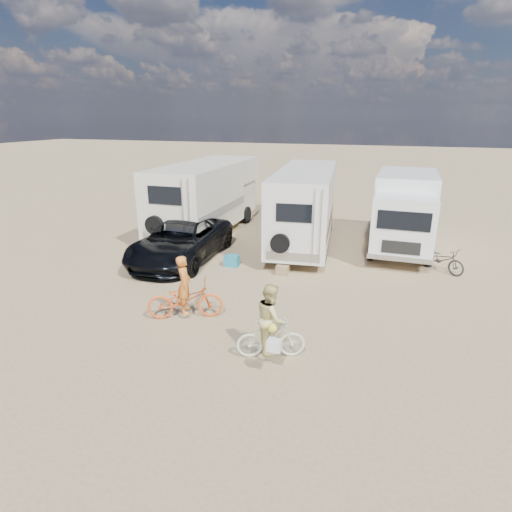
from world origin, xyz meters
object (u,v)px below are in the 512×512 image
(rider_man, at_px, (185,291))
(bike_parked, at_px, (442,259))
(rv_left, at_px, (207,199))
(rv_main, at_px, (305,208))
(rider_woman, at_px, (271,325))
(bike_woman, at_px, (271,338))
(crate, at_px, (283,270))
(bike_man, at_px, (185,300))
(dark_suv, at_px, (181,241))
(cooler, at_px, (232,261))
(box_truck, at_px, (404,213))

(rider_man, relative_size, bike_parked, 0.94)
(rv_left, bearing_deg, rider_man, -70.08)
(rv_main, bearing_deg, rider_woman, -88.79)
(bike_woman, relative_size, rider_man, 0.99)
(rv_main, xyz_separation_m, rider_woman, (1.17, -8.99, -0.76))
(rv_main, relative_size, rv_left, 1.01)
(rv_left, height_order, crate, rv_left)
(rv_main, height_order, bike_parked, rv_main)
(bike_woman, distance_m, rider_man, 2.99)
(bike_man, xyz_separation_m, rider_woman, (2.74, -1.16, 0.27))
(bike_woman, height_order, bike_parked, bike_woman)
(dark_suv, bearing_deg, cooler, -5.11)
(box_truck, relative_size, dark_suv, 1.11)
(rider_man, height_order, crate, rider_man)
(bike_man, xyz_separation_m, crate, (1.65, 4.01, -0.37))
(bike_parked, bearing_deg, box_truck, 67.13)
(bike_parked, xyz_separation_m, cooler, (-7.19, -1.81, -0.24))
(rv_left, relative_size, bike_man, 3.70)
(bike_man, height_order, bike_woman, bike_man)
(rv_main, relative_size, cooler, 15.07)
(rider_woman, xyz_separation_m, crate, (-1.10, 5.17, -0.64))
(rider_man, xyz_separation_m, bike_parked, (6.86, 6.02, -0.35))
(bike_man, xyz_separation_m, bike_parked, (6.86, 6.02, -0.09))
(rv_main, height_order, rider_woman, rv_main)
(crate, bearing_deg, dark_suv, 175.75)
(cooler, bearing_deg, rider_man, -88.24)
(cooler, bearing_deg, rv_main, 59.77)
(rv_main, height_order, rv_left, rv_left)
(crate, bearing_deg, bike_parked, 21.10)
(crate, bearing_deg, rider_man, -112.32)
(bike_parked, bearing_deg, bike_man, 168.17)
(bike_woman, bearing_deg, rider_woman, 68.93)
(cooler, bearing_deg, bike_parked, 11.49)
(bike_woman, bearing_deg, dark_suv, 22.08)
(rv_left, bearing_deg, rv_main, -5.42)
(rv_main, bearing_deg, rv_left, 169.09)
(rider_woman, relative_size, bike_parked, 0.95)
(rv_left, bearing_deg, bike_man, -70.08)
(rv_main, bearing_deg, cooler, -123.82)
(bike_man, xyz_separation_m, cooler, (-0.32, 4.21, -0.33))
(rv_main, xyz_separation_m, rider_man, (-1.57, -7.83, -0.77))
(box_truck, distance_m, crate, 5.96)
(rider_woman, bearing_deg, bike_woman, -111.07)
(rv_left, height_order, bike_parked, rv_left)
(bike_woman, height_order, rider_woman, rider_woman)
(rider_man, bearing_deg, rv_left, -3.84)
(bike_man, relative_size, bike_woman, 1.29)
(box_truck, bearing_deg, dark_suv, -151.86)
(bike_woman, distance_m, cooler, 6.19)
(bike_parked, relative_size, crate, 4.14)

